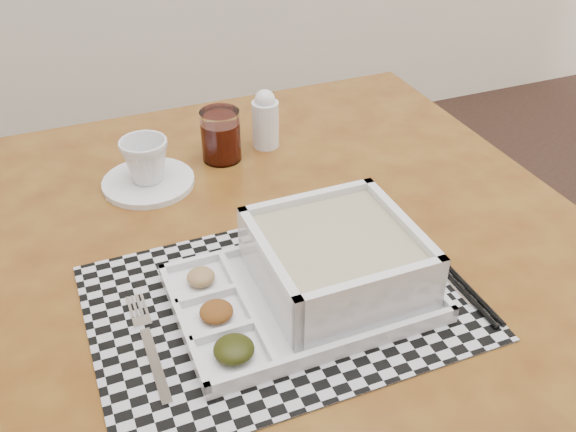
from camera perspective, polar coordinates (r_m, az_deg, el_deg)
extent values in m
cube|color=#54270F|center=(0.93, -2.54, -3.97)|extent=(1.00, 1.00, 0.04)
cylinder|color=#54270F|center=(1.63, 7.22, -1.18)|extent=(0.05, 0.05, 0.71)
cube|color=#54270F|center=(1.30, -8.98, 5.07)|extent=(0.86, 0.03, 0.08)
cube|color=#54270F|center=(1.15, 18.08, -1.00)|extent=(0.03, 0.86, 0.08)
cube|color=#B2B2BA|center=(0.83, -0.59, -7.65)|extent=(0.48, 0.34, 0.00)
cube|color=silver|center=(0.83, 1.27, -7.13)|extent=(0.32, 0.22, 0.01)
cube|color=silver|center=(0.89, -1.40, -2.38)|extent=(0.32, 0.01, 0.01)
cube|color=silver|center=(0.75, 4.55, -11.54)|extent=(0.32, 0.01, 0.01)
cube|color=silver|center=(0.79, -9.37, -9.34)|extent=(0.01, 0.22, 0.01)
cube|color=silver|center=(0.88, 10.70, -3.89)|extent=(0.01, 0.22, 0.01)
cube|color=silver|center=(0.80, -3.71, -7.90)|extent=(0.01, 0.20, 0.01)
cube|color=silver|center=(0.77, -5.91, -10.30)|extent=(0.08, 0.01, 0.01)
cube|color=silver|center=(0.82, -7.35, -7.11)|extent=(0.08, 0.01, 0.01)
ellipsoid|color=black|center=(0.74, -4.83, -11.71)|extent=(0.05, 0.05, 0.02)
ellipsoid|color=#4E2E0D|center=(0.79, -6.39, -8.43)|extent=(0.04, 0.04, 0.02)
ellipsoid|color=brown|center=(0.84, -7.75, -5.39)|extent=(0.04, 0.04, 0.02)
cube|color=silver|center=(0.84, 4.23, -5.37)|extent=(0.20, 0.20, 0.01)
cube|color=silver|center=(0.89, 1.72, -0.16)|extent=(0.20, 0.01, 0.08)
cube|color=silver|center=(0.76, 7.40, -7.68)|extent=(0.20, 0.01, 0.08)
cube|color=silver|center=(0.79, -1.77, -5.23)|extent=(0.01, 0.20, 0.08)
cube|color=silver|center=(0.86, 9.92, -2.12)|extent=(0.01, 0.20, 0.08)
cube|color=tan|center=(0.82, 4.31, -3.85)|extent=(0.18, 0.18, 0.07)
cube|color=silver|center=(0.76, -11.69, -12.81)|extent=(0.01, 0.12, 0.00)
cube|color=silver|center=(0.82, -12.85, -9.12)|extent=(0.02, 0.02, 0.00)
cube|color=silver|center=(0.84, -13.86, -7.92)|extent=(0.00, 0.04, 0.00)
cube|color=silver|center=(0.84, -13.46, -7.82)|extent=(0.00, 0.04, 0.00)
cube|color=silver|center=(0.84, -13.06, -7.73)|extent=(0.00, 0.04, 0.00)
cube|color=silver|center=(0.84, -12.66, -7.64)|extent=(0.00, 0.04, 0.00)
cube|color=silver|center=(0.88, 13.85, -5.26)|extent=(0.01, 0.12, 0.00)
ellipsoid|color=silver|center=(0.94, 10.86, -1.95)|extent=(0.04, 0.06, 0.01)
cylinder|color=black|center=(0.89, 13.53, -4.57)|extent=(0.01, 0.24, 0.01)
cylinder|color=black|center=(0.90, 14.06, -4.40)|extent=(0.01, 0.24, 0.01)
cylinder|color=silver|center=(1.07, -12.29, 2.96)|extent=(0.15, 0.15, 0.01)
imported|color=silver|center=(1.05, -12.57, 4.84)|extent=(0.10, 0.10, 0.07)
cylinder|color=white|center=(1.11, -5.99, 7.13)|extent=(0.07, 0.07, 0.09)
cylinder|color=#430B05|center=(1.12, -5.96, 6.63)|extent=(0.06, 0.06, 0.07)
cylinder|color=silver|center=(1.15, -2.02, 8.15)|extent=(0.05, 0.05, 0.08)
sphere|color=silver|center=(1.13, -2.06, 10.29)|extent=(0.04, 0.04, 0.04)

